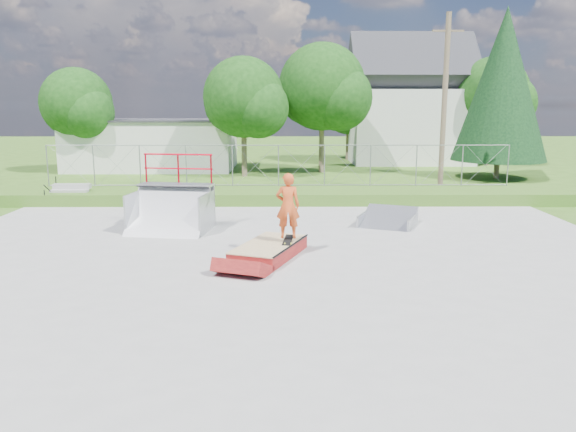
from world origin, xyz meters
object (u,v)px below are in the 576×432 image
(flat_bank_ramp, at_px, (388,218))
(skater, at_px, (288,208))
(grind_box, at_px, (269,251))
(quarter_pipe, at_px, (169,195))

(flat_bank_ramp, xyz_separation_m, skater, (-3.38, -3.80, 1.04))
(flat_bank_ramp, distance_m, skater, 5.19)
(grind_box, distance_m, quarter_pipe, 4.57)
(grind_box, xyz_separation_m, quarter_pipe, (-3.22, 3.08, 1.01))
(grind_box, bearing_deg, skater, 38.22)
(grind_box, relative_size, skater, 1.67)
(grind_box, bearing_deg, flat_bank_ramp, 66.40)
(flat_bank_ramp, bearing_deg, skater, -109.22)
(grind_box, bearing_deg, quarter_pipe, 157.05)
(skater, bearing_deg, quarter_pipe, -37.98)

